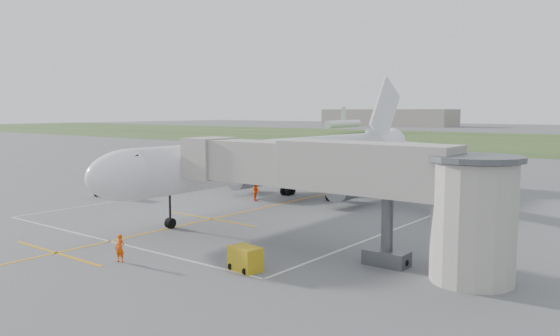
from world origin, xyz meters
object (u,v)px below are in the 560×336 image
Objects in this scene: gpu_unit at (245,259)px; ramp_worker_nose at (120,248)px; airliner at (288,158)px; jet_bridge at (354,183)px; ramp_worker_wing at (256,191)px; baggage_cart at (107,187)px.

ramp_worker_nose is at bearing -145.77° from gpu_unit.
jet_bridge is at bearing -42.19° from airliner.
airliner is 21.22m from jet_bridge.
ramp_worker_wing is (-18.87, 13.02, -3.76)m from jet_bridge.
ramp_worker_nose is at bearing 149.02° from ramp_worker_wing.
baggage_cart is (-29.49, 11.19, 0.30)m from gpu_unit.
airliner reaches higher than baggage_cart.
ramp_worker_nose is (22.37, -14.51, -0.14)m from baggage_cart.
jet_bridge is (15.72, -14.25, 0.35)m from airliner.
baggage_cart reaches higher than ramp_worker_nose.
airliner is at bearing 137.81° from jet_bridge.
jet_bridge reaches higher than ramp_worker_nose.
airliner reaches higher than ramp_worker_wing.
airliner reaches higher than gpu_unit.
airliner is at bearing -119.74° from ramp_worker_wing.
airliner is 27.73× the size of ramp_worker_nose.
jet_bridge is at bearing 67.99° from gpu_unit.
ramp_worker_wing is at bearing -158.64° from airliner.
ramp_worker_nose is 23.70m from ramp_worker_wing.
airliner is 4.80m from ramp_worker_wing.
ramp_worker_nose is 0.86× the size of ramp_worker_wing.
gpu_unit is (12.13, -20.17, -3.71)m from airliner.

